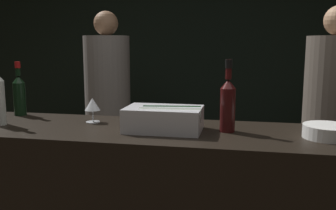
{
  "coord_description": "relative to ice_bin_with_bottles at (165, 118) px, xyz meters",
  "views": [
    {
      "loc": [
        0.37,
        -1.47,
        1.41
      ],
      "look_at": [
        0.0,
        0.32,
        1.11
      ],
      "focal_mm": 40.0,
      "sensor_mm": 36.0,
      "label": 1
    }
  ],
  "objects": [
    {
      "name": "ice_bin_with_bottles",
      "position": [
        0.0,
        0.0,
        0.0
      ],
      "size": [
        0.37,
        0.23,
        0.12
      ],
      "color": "silver",
      "rests_on": "bar_counter"
    },
    {
      "name": "red_wine_bottle_black_foil",
      "position": [
        0.3,
        0.05,
        0.08
      ],
      "size": [
        0.07,
        0.07,
        0.35
      ],
      "color": "#380F0F",
      "rests_on": "bar_counter"
    },
    {
      "name": "red_wine_bottle_burgundy",
      "position": [
        -0.93,
        0.23,
        0.07
      ],
      "size": [
        0.07,
        0.07,
        0.32
      ],
      "color": "black",
      "rests_on": "bar_counter"
    },
    {
      "name": "wine_glass",
      "position": [
        -0.42,
        0.12,
        0.03
      ],
      "size": [
        0.08,
        0.08,
        0.13
      ],
      "color": "silver",
      "rests_on": "bar_counter"
    },
    {
      "name": "bowl_white",
      "position": [
        0.75,
        0.01,
        -0.03
      ],
      "size": [
        0.22,
        0.22,
        0.06
      ],
      "color": "white",
      "rests_on": "bar_counter"
    },
    {
      "name": "person_blond_tee",
      "position": [
        -0.81,
        1.36,
        -0.12
      ],
      "size": [
        0.4,
        0.4,
        1.69
      ],
      "rotation": [
        0.0,
        0.0,
        2.96
      ],
      "color": "black",
      "rests_on": "ground_plane"
    },
    {
      "name": "wall_back_chalkboard",
      "position": [
        0.0,
        2.46,
        0.35
      ],
      "size": [
        6.4,
        0.06,
        2.8
      ],
      "color": "black",
      "rests_on": "ground_plane"
    },
    {
      "name": "person_in_hoodie",
      "position": [
        1.0,
        1.08,
        -0.13
      ],
      "size": [
        0.42,
        0.42,
        1.68
      ],
      "rotation": [
        0.0,
        0.0,
        2.06
      ],
      "color": "black",
      "rests_on": "ground_plane"
    }
  ]
}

